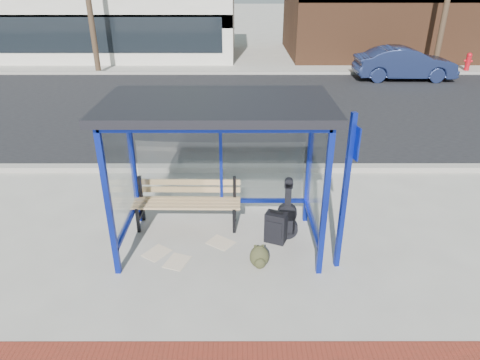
{
  "coord_description": "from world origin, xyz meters",
  "views": [
    {
      "loc": [
        0.32,
        -5.91,
        4.05
      ],
      "look_at": [
        0.32,
        0.2,
        1.07
      ],
      "focal_mm": 32.0,
      "sensor_mm": 36.0,
      "label": 1
    }
  ],
  "objects_px": {
    "guitar_bag": "(287,218)",
    "backpack": "(259,258)",
    "parked_car": "(405,63)",
    "fire_hydrant": "(468,61)",
    "bench": "(187,200)",
    "suitcase": "(276,228)"
  },
  "relations": [
    {
      "from": "guitar_bag",
      "to": "backpack",
      "type": "relative_size",
      "value": 2.98
    },
    {
      "from": "parked_car",
      "to": "fire_hydrant",
      "type": "bearing_deg",
      "value": -62.4
    },
    {
      "from": "parked_car",
      "to": "fire_hydrant",
      "type": "relative_size",
      "value": 5.05
    },
    {
      "from": "bench",
      "to": "guitar_bag",
      "type": "relative_size",
      "value": 1.77
    },
    {
      "from": "bench",
      "to": "parked_car",
      "type": "xyz_separation_m",
      "value": [
        7.73,
        11.41,
        0.17
      ]
    },
    {
      "from": "backpack",
      "to": "fire_hydrant",
      "type": "xyz_separation_m",
      "value": [
        10.08,
        14.48,
        0.26
      ]
    },
    {
      "from": "suitcase",
      "to": "parked_car",
      "type": "bearing_deg",
      "value": 85.05
    },
    {
      "from": "bench",
      "to": "fire_hydrant",
      "type": "xyz_separation_m",
      "value": [
        11.29,
        13.24,
        -0.06
      ]
    },
    {
      "from": "bench",
      "to": "fire_hydrant",
      "type": "height_order",
      "value": "bench"
    },
    {
      "from": "bench",
      "to": "suitcase",
      "type": "xyz_separation_m",
      "value": [
        1.51,
        -0.56,
        -0.22
      ]
    },
    {
      "from": "parked_car",
      "to": "guitar_bag",
      "type": "bearing_deg",
      "value": 153.53
    },
    {
      "from": "suitcase",
      "to": "fire_hydrant",
      "type": "xyz_separation_m",
      "value": [
        9.78,
        13.8,
        0.16
      ]
    },
    {
      "from": "fire_hydrant",
      "to": "bench",
      "type": "bearing_deg",
      "value": -130.45
    },
    {
      "from": "suitcase",
      "to": "fire_hydrant",
      "type": "bearing_deg",
      "value": 77.16
    },
    {
      "from": "guitar_bag",
      "to": "parked_car",
      "type": "xyz_separation_m",
      "value": [
        6.03,
        11.86,
        0.28
      ]
    },
    {
      "from": "parked_car",
      "to": "fire_hydrant",
      "type": "xyz_separation_m",
      "value": [
        3.57,
        1.83,
        -0.23
      ]
    },
    {
      "from": "suitcase",
      "to": "backpack",
      "type": "distance_m",
      "value": 0.75
    },
    {
      "from": "guitar_bag",
      "to": "parked_car",
      "type": "relative_size",
      "value": 0.26
    },
    {
      "from": "suitcase",
      "to": "parked_car",
      "type": "height_order",
      "value": "parked_car"
    },
    {
      "from": "suitcase",
      "to": "fire_hydrant",
      "type": "height_order",
      "value": "fire_hydrant"
    },
    {
      "from": "backpack",
      "to": "bench",
      "type": "bearing_deg",
      "value": 130.5
    },
    {
      "from": "bench",
      "to": "backpack",
      "type": "distance_m",
      "value": 1.76
    }
  ]
}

